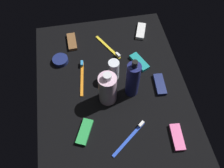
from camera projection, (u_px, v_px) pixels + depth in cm
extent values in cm
cube|color=black|center=(112.00, 88.00, 102.94)|extent=(84.00, 64.00, 1.20)
cylinder|color=navy|center=(133.00, 80.00, 93.91)|extent=(5.50, 5.50, 17.87)
cylinder|color=black|center=(135.00, 64.00, 85.17)|extent=(2.20, 2.20, 2.80)
cylinder|color=silver|center=(108.00, 89.00, 93.27)|extent=(7.22, 7.22, 15.10)
cylinder|color=silver|center=(107.00, 77.00, 85.96)|extent=(3.20, 3.20, 2.20)
cylinder|color=silver|center=(114.00, 70.00, 101.11)|extent=(4.65, 4.65, 10.31)
cube|color=yellow|center=(108.00, 47.00, 114.28)|extent=(16.29, 9.84, 0.90)
cube|color=white|center=(118.00, 55.00, 110.30)|extent=(2.81, 2.23, 1.20)
cube|color=blue|center=(129.00, 139.00, 89.78)|extent=(11.98, 14.96, 0.90)
cube|color=white|center=(141.00, 124.00, 91.87)|extent=(2.46, 2.73, 1.20)
cube|color=orange|center=(82.00, 78.00, 104.50)|extent=(18.01, 3.45, 0.90)
cube|color=#338CCC|center=(82.00, 63.00, 107.62)|extent=(2.72, 1.42, 1.20)
cube|color=teal|center=(139.00, 62.00, 109.00)|extent=(11.13, 7.87, 1.50)
cube|color=brown|center=(72.00, 42.00, 115.61)|extent=(10.50, 4.27, 1.50)
cube|color=#E55999|center=(177.00, 137.00, 89.82)|extent=(10.70, 4.87, 1.50)
cube|color=white|center=(141.00, 31.00, 119.45)|extent=(11.14, 7.39, 1.50)
cube|color=navy|center=(160.00, 84.00, 102.47)|extent=(10.68, 4.79, 1.50)
cube|color=green|center=(85.00, 132.00, 90.94)|extent=(11.12, 7.95, 1.50)
cylinder|color=navy|center=(60.00, 60.00, 109.15)|extent=(7.14, 7.14, 2.12)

